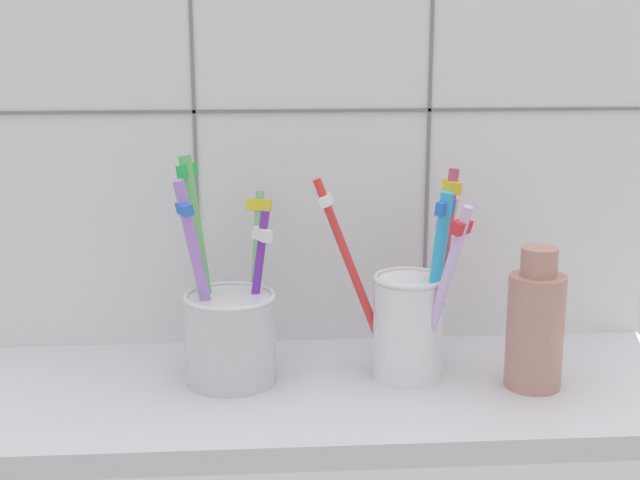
# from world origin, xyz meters

# --- Properties ---
(counter_slab) EXTENTS (0.64, 0.22, 0.02)m
(counter_slab) POSITION_xyz_m (0.00, 0.00, 0.01)
(counter_slab) COLOR silver
(counter_slab) RESTS_ON ground
(tile_wall_back) EXTENTS (0.64, 0.02, 0.45)m
(tile_wall_back) POSITION_xyz_m (0.00, 0.12, 0.23)
(tile_wall_back) COLOR white
(tile_wall_back) RESTS_ON ground
(toothbrush_cup_left) EXTENTS (0.08, 0.10, 0.19)m
(toothbrush_cup_left) POSITION_xyz_m (-0.08, 0.02, 0.07)
(toothbrush_cup_left) COLOR silver
(toothbrush_cup_left) RESTS_ON counter_slab
(toothbrush_cup_right) EXTENTS (0.13, 0.10, 0.18)m
(toothbrush_cup_right) POSITION_xyz_m (0.08, 0.02, 0.07)
(toothbrush_cup_right) COLOR white
(toothbrush_cup_right) RESTS_ON counter_slab
(ceramic_vase) EXTENTS (0.05, 0.05, 0.12)m
(ceramic_vase) POSITION_xyz_m (0.18, -0.01, 0.07)
(ceramic_vase) COLOR tan
(ceramic_vase) RESTS_ON counter_slab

